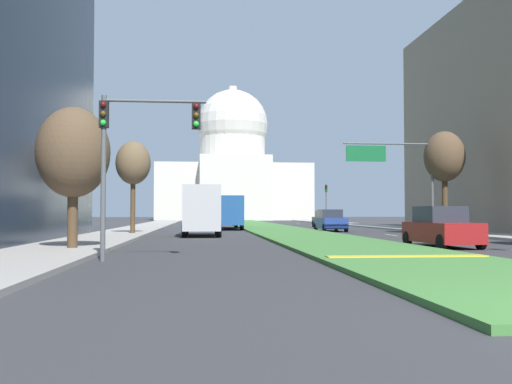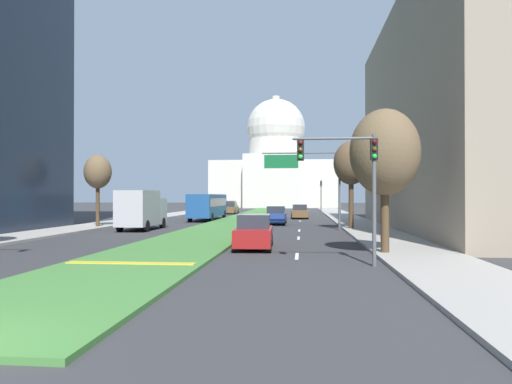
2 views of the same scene
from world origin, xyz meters
name	(u,v)px [view 2 (image 2 of 2)]	position (x,y,z in m)	size (l,w,h in m)	color
ground_plane	(253,216)	(0.00, 56.26, 0.00)	(260.00, 260.00, 0.00)	#333335
grass_median	(248,218)	(0.00, 50.63, 0.07)	(5.65, 101.27, 0.14)	#427A38
median_curb_nose	(131,263)	(0.00, 10.57, 0.16)	(5.08, 0.50, 0.04)	gold
lane_dashes_right	(300,224)	(6.39, 40.23, 0.00)	(0.16, 56.23, 0.01)	silver
sidewalk_left	(138,220)	(-11.95, 45.01, 0.07)	(4.00, 101.27, 0.15)	#9E9991
sidewalk_right	(351,221)	(11.95, 45.01, 0.07)	(4.00, 101.27, 0.15)	#9E9991
midrise_block_right	(493,117)	(21.71, 31.95, 9.06)	(15.52, 34.15, 18.13)	gray
capitol_building	(276,166)	(0.00, 111.85, 10.34)	(30.87, 23.72, 28.00)	beige
traffic_light_near_right	(352,170)	(8.60, 11.66, 3.80)	(3.34, 0.35, 5.20)	#515456
traffic_light_far_right	(321,192)	(9.45, 65.03, 3.31)	(0.28, 0.35, 5.20)	#515456
overhead_guide_sign	(309,173)	(7.21, 31.72, 4.68)	(6.42, 0.20, 6.50)	#515456
street_tree_right_near	(385,153)	(10.46, 15.24, 4.77)	(3.24, 3.24, 6.83)	#4C3823
street_tree_left_mid	(98,173)	(-11.00, 32.21, 4.79)	(2.34, 2.34, 6.33)	#4C3823
street_tree_right_mid	(351,164)	(10.58, 31.82, 5.38)	(2.83, 2.83, 7.23)	#4C3823
sedan_lead_stopped	(254,233)	(4.10, 17.49, 0.84)	(2.09, 4.45, 1.80)	maroon
sedan_midblock	(276,216)	(4.06, 39.07, 0.82)	(1.99, 4.38, 1.77)	navy
sedan_distant	(300,212)	(6.30, 51.00, 0.81)	(2.15, 4.46, 1.72)	brown
sedan_far_horizon	(231,208)	(-4.38, 65.10, 0.85)	(2.01, 4.47, 1.84)	brown
sedan_very_far	(231,206)	(-6.57, 79.66, 0.86)	(2.04, 4.46, 1.86)	#4C5156
box_truck_delivery	(141,209)	(-6.39, 30.17, 1.68)	(2.40, 6.40, 3.20)	#BCBCC1
city_bus	(208,205)	(-4.11, 46.14, 1.77)	(2.62, 11.00, 2.95)	#1E4C8C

